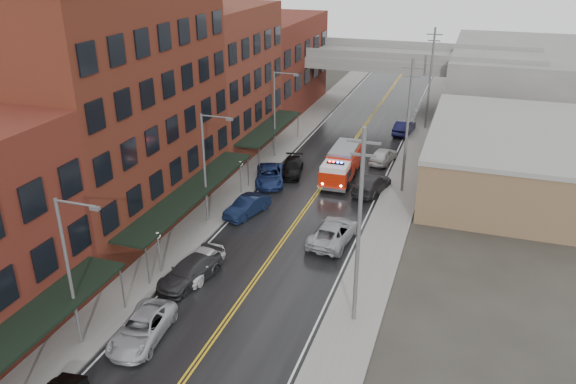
% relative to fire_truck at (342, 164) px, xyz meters
% --- Properties ---
extents(road, '(11.00, 160.00, 0.02)m').
position_rel_fire_truck_xyz_m(road, '(-1.25, -6.33, -1.54)').
color(road, black).
rests_on(road, ground).
extents(sidewalk_left, '(3.00, 160.00, 0.15)m').
position_rel_fire_truck_xyz_m(sidewalk_left, '(-8.55, -6.33, -1.48)').
color(sidewalk_left, slate).
rests_on(sidewalk_left, ground).
extents(sidewalk_right, '(3.00, 160.00, 0.15)m').
position_rel_fire_truck_xyz_m(sidewalk_right, '(6.05, -6.33, -1.48)').
color(sidewalk_right, slate).
rests_on(sidewalk_right, ground).
extents(curb_left, '(0.30, 160.00, 0.15)m').
position_rel_fire_truck_xyz_m(curb_left, '(-6.90, -6.33, -1.48)').
color(curb_left, gray).
rests_on(curb_left, ground).
extents(curb_right, '(0.30, 160.00, 0.15)m').
position_rel_fire_truck_xyz_m(curb_right, '(4.40, -6.33, -1.48)').
color(curb_right, gray).
rests_on(curb_right, ground).
extents(brick_building_b, '(9.00, 20.00, 18.00)m').
position_rel_fire_truck_xyz_m(brick_building_b, '(-14.55, -13.33, 7.45)').
color(brick_building_b, '#562316').
rests_on(brick_building_b, ground).
extents(brick_building_c, '(9.00, 15.00, 15.00)m').
position_rel_fire_truck_xyz_m(brick_building_c, '(-14.55, 4.17, 5.95)').
color(brick_building_c, brown).
rests_on(brick_building_c, ground).
extents(brick_building_far, '(9.00, 20.00, 12.00)m').
position_rel_fire_truck_xyz_m(brick_building_far, '(-14.55, 21.67, 4.45)').
color(brick_building_far, '#5E2318').
rests_on(brick_building_far, ground).
extents(tan_building, '(14.00, 22.00, 5.00)m').
position_rel_fire_truck_xyz_m(tan_building, '(14.75, 3.67, 0.95)').
color(tan_building, brown).
rests_on(tan_building, ground).
extents(right_far_block, '(18.00, 30.00, 8.00)m').
position_rel_fire_truck_xyz_m(right_far_block, '(16.75, 33.67, 2.45)').
color(right_far_block, slate).
rests_on(right_far_block, ground).
extents(awning_0, '(2.60, 16.00, 3.09)m').
position_rel_fire_truck_xyz_m(awning_0, '(-8.75, -32.33, 1.43)').
color(awning_0, black).
rests_on(awning_0, ground).
extents(awning_1, '(2.60, 18.00, 3.09)m').
position_rel_fire_truck_xyz_m(awning_1, '(-8.75, -13.33, 1.44)').
color(awning_1, black).
rests_on(awning_1, ground).
extents(awning_2, '(2.60, 13.00, 3.09)m').
position_rel_fire_truck_xyz_m(awning_2, '(-8.74, 4.17, 1.43)').
color(awning_2, black).
rests_on(awning_2, ground).
extents(globe_lamp_1, '(0.44, 0.44, 3.12)m').
position_rel_fire_truck_xyz_m(globe_lamp_1, '(-7.65, -20.33, 0.76)').
color(globe_lamp_1, '#59595B').
rests_on(globe_lamp_1, ground).
extents(globe_lamp_2, '(0.44, 0.44, 3.12)m').
position_rel_fire_truck_xyz_m(globe_lamp_2, '(-7.65, -6.33, 0.76)').
color(globe_lamp_2, '#59595B').
rests_on(globe_lamp_2, ground).
extents(street_lamp_0, '(2.64, 0.22, 9.00)m').
position_rel_fire_truck_xyz_m(street_lamp_0, '(-7.80, -28.33, 3.63)').
color(street_lamp_0, '#59595B').
rests_on(street_lamp_0, ground).
extents(street_lamp_1, '(2.64, 0.22, 9.00)m').
position_rel_fire_truck_xyz_m(street_lamp_1, '(-7.80, -12.33, 3.63)').
color(street_lamp_1, '#59595B').
rests_on(street_lamp_1, ground).
extents(street_lamp_2, '(2.64, 0.22, 9.00)m').
position_rel_fire_truck_xyz_m(street_lamp_2, '(-7.80, 3.67, 3.63)').
color(street_lamp_2, '#59595B').
rests_on(street_lamp_2, ground).
extents(utility_pole_0, '(1.80, 0.24, 12.00)m').
position_rel_fire_truck_xyz_m(utility_pole_0, '(5.95, -21.33, 4.75)').
color(utility_pole_0, '#59595B').
rests_on(utility_pole_0, ground).
extents(utility_pole_1, '(1.80, 0.24, 12.00)m').
position_rel_fire_truck_xyz_m(utility_pole_1, '(5.95, -1.33, 4.75)').
color(utility_pole_1, '#59595B').
rests_on(utility_pole_1, ground).
extents(utility_pole_2, '(1.80, 0.24, 12.00)m').
position_rel_fire_truck_xyz_m(utility_pole_2, '(5.95, 18.67, 4.75)').
color(utility_pole_2, '#59595B').
rests_on(utility_pole_2, ground).
extents(overpass, '(40.00, 10.00, 7.50)m').
position_rel_fire_truck_xyz_m(overpass, '(-1.25, 25.67, 4.43)').
color(overpass, slate).
rests_on(overpass, ground).
extents(fire_truck, '(3.23, 7.88, 2.87)m').
position_rel_fire_truck_xyz_m(fire_truck, '(0.00, 0.00, 0.00)').
color(fire_truck, '#AF1B08').
rests_on(fire_truck, ground).
extents(parked_car_left_2, '(2.92, 5.44, 1.45)m').
position_rel_fire_truck_xyz_m(parked_car_left_2, '(-5.04, -26.82, -0.83)').
color(parked_car_left_2, '#AAACB2').
rests_on(parked_car_left_2, ground).
extents(parked_car_left_3, '(3.23, 5.60, 1.53)m').
position_rel_fire_truck_xyz_m(parked_car_left_3, '(-5.27, -20.63, -0.79)').
color(parked_car_left_3, '#2B2B2E').
rests_on(parked_car_left_3, ground).
extents(parked_car_left_4, '(2.08, 4.73, 1.58)m').
position_rel_fire_truck_xyz_m(parked_car_left_4, '(-5.09, -19.53, -0.76)').
color(parked_car_left_4, white).
rests_on(parked_car_left_4, ground).
extents(parked_car_left_5, '(2.80, 4.91, 1.53)m').
position_rel_fire_truck_xyz_m(parked_car_left_5, '(-5.53, -10.09, -0.79)').
color(parked_car_left_5, '#0E1832').
rests_on(parked_car_left_5, ground).
extents(parked_car_left_6, '(4.16, 6.02, 1.53)m').
position_rel_fire_truck_xyz_m(parked_car_left_6, '(-6.11, -3.13, -0.79)').
color(parked_car_left_6, navy).
rests_on(parked_car_left_6, ground).
extents(parked_car_left_7, '(2.90, 5.20, 1.42)m').
position_rel_fire_truck_xyz_m(parked_car_left_7, '(-4.85, -0.45, -0.84)').
color(parked_car_left_7, black).
rests_on(parked_car_left_7, ground).
extents(parked_car_right_0, '(3.24, 6.07, 1.62)m').
position_rel_fire_truck_xyz_m(parked_car_right_0, '(2.35, -12.26, -0.74)').
color(parked_car_right_0, '#9CA0A4').
rests_on(parked_car_right_0, ground).
extents(parked_car_right_1, '(3.25, 5.74, 1.57)m').
position_rel_fire_truck_xyz_m(parked_car_right_1, '(3.32, -2.13, -0.77)').
color(parked_car_right_1, '#28282B').
rests_on(parked_car_right_1, ground).
extents(parked_car_right_2, '(2.58, 4.78, 1.54)m').
position_rel_fire_truck_xyz_m(parked_car_right_2, '(3.03, 5.59, -0.78)').
color(parked_car_right_2, beige).
rests_on(parked_car_right_2, ground).
extents(parked_car_right_3, '(2.23, 5.08, 1.62)m').
position_rel_fire_truck_xyz_m(parked_car_right_3, '(3.75, 15.87, -0.74)').
color(parked_car_right_3, black).
rests_on(parked_car_right_3, ground).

